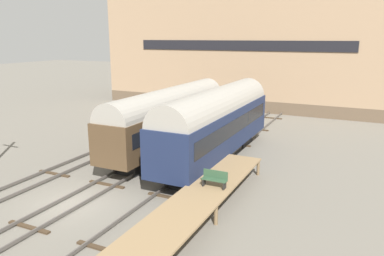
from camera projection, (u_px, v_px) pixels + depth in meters
ground_plane at (73, 204)px, 20.82m from camera, size 200.00×200.00×0.00m
track_left at (17, 188)px, 22.63m from camera, size 2.60×60.00×0.26m
track_middle at (73, 202)px, 20.79m from camera, size 2.60×60.00×0.26m
track_right at (139, 218)px, 18.95m from camera, size 2.60×60.00×0.26m
train_car_brown at (169, 115)px, 29.97m from camera, size 2.91×15.99×5.13m
train_car_navy at (217, 120)px, 27.37m from camera, size 3.12×15.61×5.46m
station_platform at (196, 201)px, 18.75m from camera, size 2.50×15.45×1.14m
bench at (215, 178)px, 20.16m from camera, size 1.40×0.40×0.91m
warehouse_building at (254, 50)px, 51.27m from camera, size 38.32×13.78×14.58m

